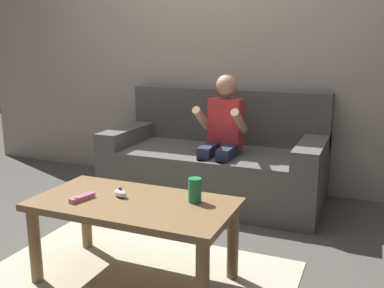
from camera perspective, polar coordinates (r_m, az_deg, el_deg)
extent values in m
plane|color=#4C4742|center=(2.69, -8.04, -13.42)|extent=(9.78, 9.78, 0.00)
cube|color=#B2A38E|center=(3.74, 3.10, 13.79)|extent=(4.89, 0.05, 2.50)
cube|color=#56514C|center=(3.41, 2.89, -3.99)|extent=(1.65, 0.80, 0.40)
cube|color=#56514C|center=(3.61, 4.70, 3.75)|extent=(1.65, 0.16, 0.44)
cube|color=#56514C|center=(3.65, -7.99, 1.32)|extent=(0.18, 0.80, 0.13)
cube|color=#56514C|center=(3.18, 15.54, -0.76)|extent=(0.18, 0.80, 0.13)
cylinder|color=#282D47|center=(3.09, 1.35, -5.74)|extent=(0.08, 0.08, 0.40)
cylinder|color=#282D47|center=(3.05, 3.83, -6.06)|extent=(0.08, 0.08, 0.40)
cube|color=#282D47|center=(3.16, 2.36, -0.86)|extent=(0.09, 0.30, 0.09)
cube|color=#282D47|center=(3.12, 4.78, -1.09)|extent=(0.09, 0.30, 0.09)
cube|color=red|center=(3.24, 4.48, 2.74)|extent=(0.24, 0.14, 0.36)
cylinder|color=tan|center=(3.16, 1.30, 3.33)|extent=(0.06, 0.26, 0.21)
cylinder|color=tan|center=(3.07, 6.21, 2.98)|extent=(0.06, 0.26, 0.21)
sphere|color=tan|center=(3.20, 4.57, 7.70)|extent=(0.16, 0.16, 0.16)
cube|color=brown|center=(2.20, -7.68, -7.84)|extent=(1.01, 0.53, 0.04)
cylinder|color=brown|center=(2.38, -19.90, -12.46)|extent=(0.06, 0.06, 0.39)
cylinder|color=brown|center=(1.94, 1.39, -17.78)|extent=(0.06, 0.06, 0.39)
cylinder|color=brown|center=(2.68, -13.72, -9.18)|extent=(0.06, 0.06, 0.39)
cylinder|color=brown|center=(2.30, 5.37, -12.72)|extent=(0.06, 0.06, 0.39)
cube|color=#BCB299|center=(2.38, -7.37, -17.10)|extent=(1.58, 1.03, 0.01)
cube|color=pink|center=(2.25, -14.20, -6.86)|extent=(0.07, 0.14, 0.02)
cylinder|color=#99999E|center=(2.23, -14.99, -6.76)|extent=(0.02, 0.02, 0.00)
cylinder|color=silver|center=(2.25, -14.29, -6.55)|extent=(0.01, 0.01, 0.00)
cylinder|color=silver|center=(2.26, -13.88, -6.42)|extent=(0.01, 0.01, 0.00)
ellipsoid|color=white|center=(2.25, -9.38, -6.39)|extent=(0.10, 0.08, 0.04)
cylinder|color=#4C4C51|center=(2.25, -9.40, -5.77)|extent=(0.02, 0.02, 0.01)
cylinder|color=#1E7F47|center=(2.14, 0.38, -6.07)|extent=(0.07, 0.07, 0.12)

